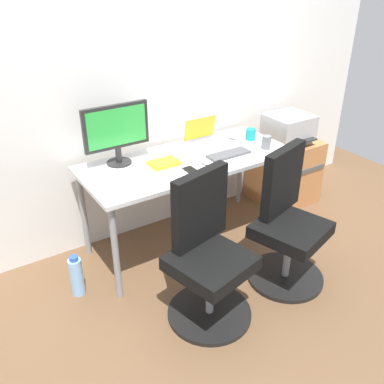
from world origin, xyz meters
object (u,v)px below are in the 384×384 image
office_chair_left (207,256)px  water_bottle_on_floor (77,276)px  open_laptop (205,139)px  side_cabinet (284,170)px  desktop_monitor (116,130)px  coffee_mug (251,134)px  office_chair_right (287,224)px  printer (289,128)px

office_chair_left → water_bottle_on_floor: 0.92m
open_laptop → side_cabinet: bearing=-1.3°
desktop_monitor → coffee_mug: 1.12m
desktop_monitor → coffee_mug: (1.09, -0.15, -0.20)m
side_cabinet → water_bottle_on_floor: bearing=-173.4°
office_chair_right → coffee_mug: 0.88m
desktop_monitor → open_laptop: (0.71, -0.05, -0.20)m
office_chair_right → desktop_monitor: desktop_monitor is taller
side_cabinet → desktop_monitor: bearing=177.4°
water_bottle_on_floor → open_laptop: size_ratio=1.00×
printer → coffee_mug: (-0.51, -0.08, 0.07)m
printer → side_cabinet: bearing=90.0°
desktop_monitor → open_laptop: desktop_monitor is taller
desktop_monitor → coffee_mug: size_ratio=5.22×
water_bottle_on_floor → desktop_monitor: desktop_monitor is taller
office_chair_left → open_laptop: (0.57, 0.86, 0.37)m
coffee_mug → water_bottle_on_floor: bearing=-174.2°
office_chair_right → printer: 1.19m
office_chair_right → desktop_monitor: bearing=131.7°
side_cabinet → desktop_monitor: (-1.60, 0.07, 0.69)m
printer → desktop_monitor: bearing=177.4°
printer → office_chair_left: bearing=-150.2°
office_chair_left → side_cabinet: office_chair_left is taller
water_bottle_on_floor → coffee_mug: 1.73m
office_chair_left → office_chair_right: 0.67m
water_bottle_on_floor → desktop_monitor: size_ratio=0.65×
water_bottle_on_floor → open_laptop: bearing=12.2°
coffee_mug → office_chair_right: bearing=-110.4°
office_chair_left → office_chair_right: same height
side_cabinet → open_laptop: size_ratio=1.91×
office_chair_left → open_laptop: 1.09m
office_chair_right → open_laptop: 0.94m
side_cabinet → printer: 0.41m
printer → water_bottle_on_floor: bearing=-173.5°
desktop_monitor → office_chair_right: bearing=-48.3°
office_chair_left → printer: 1.71m
open_laptop → printer: bearing=-1.4°
desktop_monitor → open_laptop: bearing=-4.2°
office_chair_right → open_laptop: size_ratio=3.03×
office_chair_right → coffee_mug: size_ratio=10.22×
desktop_monitor → printer: bearing=-2.6°
office_chair_right → side_cabinet: bearing=46.6°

